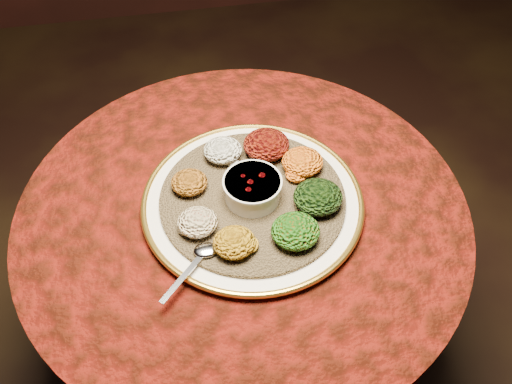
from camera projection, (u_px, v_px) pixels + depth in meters
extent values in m
plane|color=black|center=(247.00, 358.00, 1.76)|extent=(4.00, 4.00, 0.00)
cylinder|color=black|center=(247.00, 355.00, 1.75)|extent=(0.44, 0.44, 0.04)
cylinder|color=black|center=(245.00, 302.00, 1.50)|extent=(0.12, 0.12, 0.68)
cylinder|color=black|center=(243.00, 218.00, 1.23)|extent=(0.80, 0.80, 0.04)
cylinder|color=#4A0C06|center=(244.00, 256.00, 1.34)|extent=(0.93, 0.93, 0.34)
cylinder|color=#4A0C06|center=(243.00, 210.00, 1.21)|extent=(0.96, 0.96, 0.01)
cylinder|color=silver|center=(253.00, 203.00, 1.20)|extent=(0.55, 0.55, 0.02)
torus|color=gold|center=(253.00, 201.00, 1.20)|extent=(0.47, 0.47, 0.01)
cylinder|color=brown|center=(253.00, 199.00, 1.19)|extent=(0.47, 0.47, 0.01)
cylinder|color=silver|center=(252.00, 189.00, 1.17)|extent=(0.11, 0.11, 0.05)
cylinder|color=silver|center=(252.00, 182.00, 1.15)|extent=(0.12, 0.12, 0.01)
cylinder|color=#520604|center=(252.00, 184.00, 1.16)|extent=(0.10, 0.10, 0.01)
ellipsoid|color=silver|center=(206.00, 250.00, 1.09)|extent=(0.05, 0.04, 0.01)
cube|color=silver|center=(184.00, 276.00, 1.06)|extent=(0.10, 0.11, 0.00)
ellipsoid|color=white|center=(223.00, 150.00, 1.25)|extent=(0.08, 0.08, 0.04)
ellipsoid|color=black|center=(266.00, 145.00, 1.26)|extent=(0.10, 0.10, 0.05)
ellipsoid|color=#BB860F|center=(302.00, 162.00, 1.23)|extent=(0.09, 0.09, 0.04)
ellipsoid|color=black|center=(318.00, 197.00, 1.16)|extent=(0.10, 0.10, 0.05)
ellipsoid|color=#903209|center=(295.00, 231.00, 1.10)|extent=(0.10, 0.09, 0.05)
ellipsoid|color=#AD790F|center=(234.00, 242.00, 1.09)|extent=(0.08, 0.08, 0.04)
ellipsoid|color=#780707|center=(198.00, 222.00, 1.12)|extent=(0.08, 0.08, 0.04)
ellipsoid|color=#944E11|center=(189.00, 182.00, 1.19)|extent=(0.08, 0.07, 0.04)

